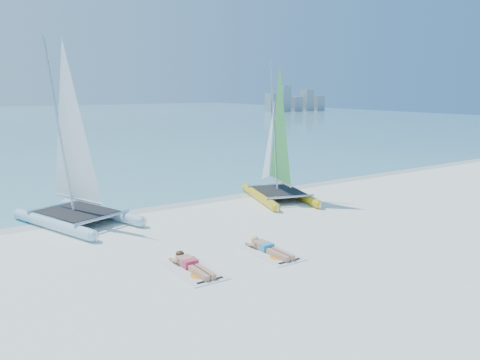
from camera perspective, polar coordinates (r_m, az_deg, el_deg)
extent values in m
plane|color=white|center=(14.01, 2.22, -7.35)|extent=(140.00, 140.00, 0.00)
cube|color=silver|center=(18.57, -7.77, -2.80)|extent=(140.00, 1.40, 0.01)
cube|color=#8E939D|center=(91.73, 3.91, 9.39)|extent=(2.00, 2.00, 3.50)
cube|color=#8E939D|center=(93.57, 5.40, 9.86)|extent=(2.00, 2.00, 5.00)
cube|color=#8E939D|center=(95.51, 6.81, 9.19)|extent=(2.00, 2.00, 2.80)
cube|color=#8E939D|center=(97.46, 8.18, 9.60)|extent=(2.00, 2.00, 4.20)
cube|color=#8E939D|center=(99.49, 9.48, 9.25)|extent=(2.00, 2.00, 3.00)
cylinder|color=#BDE7F8|center=(16.12, -21.86, -4.99)|extent=(1.76, 4.04, 0.37)
cone|color=#BDE7F8|center=(18.07, -25.72, -3.62)|extent=(0.51, 0.62, 0.35)
cylinder|color=#BDE7F8|center=(17.12, -16.59, -3.73)|extent=(1.76, 4.04, 0.37)
cone|color=#BDE7F8|center=(18.96, -20.78, -2.58)|extent=(0.51, 0.62, 0.35)
cube|color=black|center=(16.55, -19.19, -3.64)|extent=(2.46, 2.76, 0.03)
cylinder|color=silver|center=(16.72, -21.27, 6.32)|extent=(0.45, 1.06, 5.73)
cylinder|color=gold|center=(18.82, 2.37, -2.01)|extent=(1.42, 3.71, 0.33)
cone|color=gold|center=(20.75, 0.50, -0.76)|extent=(0.44, 0.55, 0.32)
cylinder|color=gold|center=(19.42, 7.08, -1.67)|extent=(1.42, 3.71, 0.33)
cone|color=gold|center=(21.30, 4.83, -0.49)|extent=(0.44, 0.55, 0.32)
cube|color=black|center=(19.06, 4.77, -1.27)|extent=(2.16, 2.46, 0.03)
cylinder|color=silver|center=(19.31, 4.16, 6.68)|extent=(0.36, 0.97, 5.20)
cube|color=silver|center=(11.81, -5.53, -10.93)|extent=(1.00, 1.85, 0.02)
cube|color=tan|center=(12.13, -6.52, -9.79)|extent=(0.36, 0.55, 0.17)
cube|color=#DB3357|center=(11.96, -6.07, -10.06)|extent=(0.37, 0.22, 0.17)
cube|color=tan|center=(11.48, -4.65, -11.17)|extent=(0.31, 0.85, 0.13)
sphere|color=tan|center=(12.42, -7.31, -9.09)|extent=(0.21, 0.21, 0.21)
ellipsoid|color=#362213|center=(12.42, -7.34, -8.91)|extent=(0.22, 0.24, 0.15)
cube|color=silver|center=(12.94, 3.91, -8.90)|extent=(1.00, 1.85, 0.02)
cube|color=tan|center=(13.23, 2.77, -7.93)|extent=(0.36, 0.55, 0.17)
cube|color=#279AD2|center=(13.07, 3.30, -8.14)|extent=(0.37, 0.22, 0.17)
cube|color=tan|center=(12.64, 4.95, -9.04)|extent=(0.31, 0.85, 0.13)
sphere|color=tan|center=(13.50, 1.84, -7.35)|extent=(0.21, 0.21, 0.21)
ellipsoid|color=#E9C36D|center=(13.49, 1.81, -7.18)|extent=(0.22, 0.24, 0.15)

